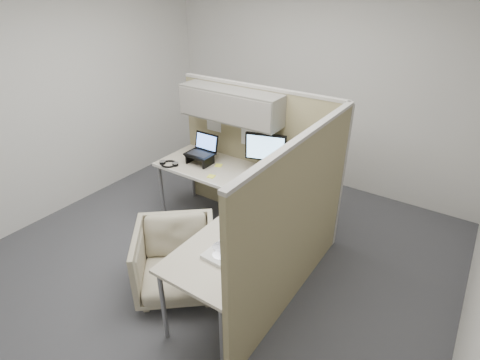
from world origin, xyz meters
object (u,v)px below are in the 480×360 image
Objects in this scene: monitor_left at (265,151)px; desk at (235,200)px; office_chair at (176,257)px; keyboard at (255,189)px.

desk is at bearing -106.59° from monitor_left.
office_chair reaches higher than desk.
keyboard is (0.09, 0.22, 0.05)m from desk.
desk is at bearing -109.24° from keyboard.
keyboard is at bearing 67.29° from desk.
desk is 0.66m from monitor_left.
office_chair is at bearing -102.73° from keyboard.
monitor_left is 1.15× the size of keyboard.
monitor_left is (-0.00, 0.58, 0.32)m from desk.
desk is 2.73× the size of office_chair.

